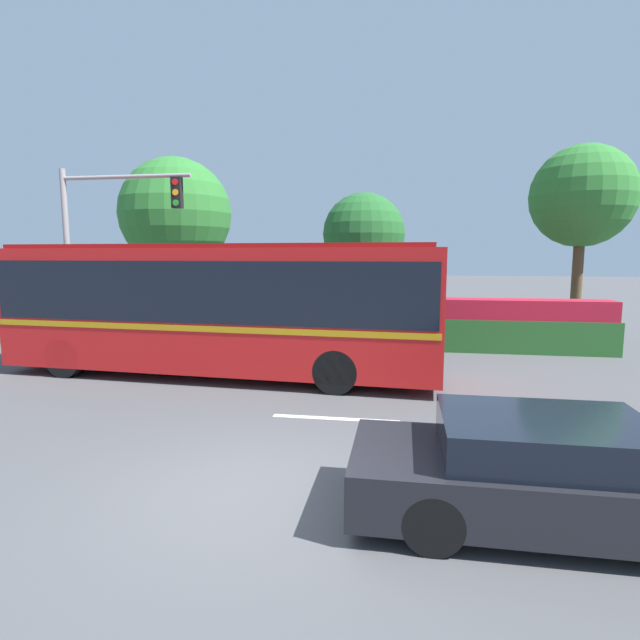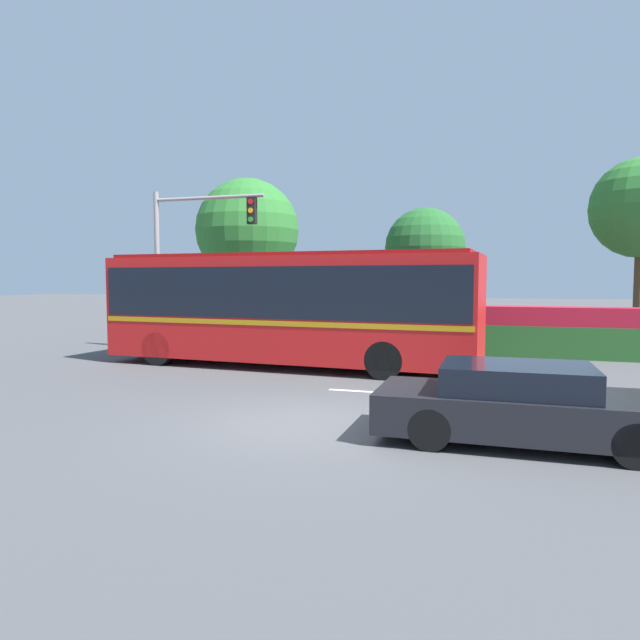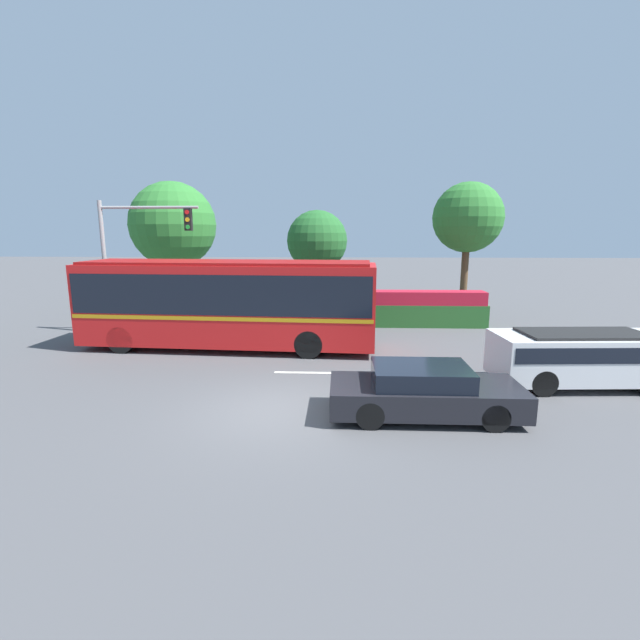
{
  "view_description": "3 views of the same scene",
  "coord_description": "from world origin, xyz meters",
  "px_view_note": "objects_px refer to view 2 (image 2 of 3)",
  "views": [
    {
      "loc": [
        1.84,
        -5.91,
        3.07
      ],
      "look_at": [
        -0.07,
        5.8,
        1.5
      ],
      "focal_mm": 27.88,
      "sensor_mm": 36.0,
      "label": 1
    },
    {
      "loc": [
        3.08,
        -9.48,
        2.59
      ],
      "look_at": [
        -1.24,
        4.63,
        1.51
      ],
      "focal_mm": 31.66,
      "sensor_mm": 36.0,
      "label": 2
    },
    {
      "loc": [
        1.47,
        -10.49,
        4.37
      ],
      "look_at": [
        0.82,
        5.76,
        1.17
      ],
      "focal_mm": 25.07,
      "sensor_mm": 36.0,
      "label": 3
    }
  ],
  "objects_px": {
    "traffic_light_pole": "(185,246)",
    "street_tree_left": "(247,230)",
    "sedan_foreground": "(522,405)",
    "city_bus": "(287,303)",
    "street_tree_centre": "(425,248)"
  },
  "relations": [
    {
      "from": "sedan_foreground",
      "to": "city_bus",
      "type": "bearing_deg",
      "value": 135.21
    },
    {
      "from": "city_bus",
      "to": "street_tree_left",
      "type": "distance_m",
      "value": 9.86
    },
    {
      "from": "traffic_light_pole",
      "to": "street_tree_left",
      "type": "distance_m",
      "value": 5.91
    },
    {
      "from": "traffic_light_pole",
      "to": "street_tree_left",
      "type": "height_order",
      "value": "street_tree_left"
    },
    {
      "from": "city_bus",
      "to": "traffic_light_pole",
      "type": "xyz_separation_m",
      "value": [
        -4.66,
        2.24,
        1.86
      ]
    },
    {
      "from": "sedan_foreground",
      "to": "traffic_light_pole",
      "type": "distance_m",
      "value": 14.17
    },
    {
      "from": "street_tree_centre",
      "to": "traffic_light_pole",
      "type": "bearing_deg",
      "value": -138.8
    },
    {
      "from": "city_bus",
      "to": "street_tree_left",
      "type": "xyz_separation_m",
      "value": [
        -4.9,
        8.05,
        2.88
      ]
    },
    {
      "from": "traffic_light_pole",
      "to": "street_tree_centre",
      "type": "distance_m",
      "value": 10.12
    },
    {
      "from": "city_bus",
      "to": "traffic_light_pole",
      "type": "height_order",
      "value": "traffic_light_pole"
    },
    {
      "from": "city_bus",
      "to": "sedan_foreground",
      "type": "relative_size",
      "value": 2.46
    },
    {
      "from": "traffic_light_pole",
      "to": "city_bus",
      "type": "bearing_deg",
      "value": -25.66
    },
    {
      "from": "sedan_foreground",
      "to": "street_tree_left",
      "type": "height_order",
      "value": "street_tree_left"
    },
    {
      "from": "sedan_foreground",
      "to": "street_tree_left",
      "type": "relative_size",
      "value": 0.64
    },
    {
      "from": "street_tree_left",
      "to": "street_tree_centre",
      "type": "height_order",
      "value": "street_tree_left"
    }
  ]
}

